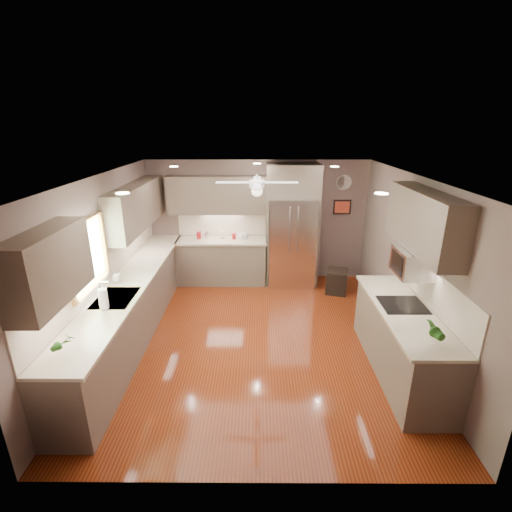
{
  "coord_description": "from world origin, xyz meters",
  "views": [
    {
      "loc": [
        0.02,
        -5.05,
        3.19
      ],
      "look_at": [
        -0.02,
        0.6,
        1.15
      ],
      "focal_mm": 26.0,
      "sensor_mm": 36.0,
      "label": 1
    }
  ],
  "objects_px": {
    "paper_towel": "(103,299)",
    "refrigerator": "(292,228)",
    "canister_c": "(222,234)",
    "canister_d": "(234,236)",
    "soap_bottle": "(117,277)",
    "microwave": "(413,263)",
    "potted_plant_left": "(65,342)",
    "canister_a": "(199,235)",
    "potted_plant_right": "(434,330)",
    "stool": "(337,281)",
    "bowl": "(243,238)",
    "canister_b": "(207,235)"
  },
  "relations": [
    {
      "from": "soap_bottle",
      "to": "bowl",
      "type": "xyz_separation_m",
      "value": [
        1.79,
        2.19,
        -0.06
      ]
    },
    {
      "from": "refrigerator",
      "to": "paper_towel",
      "type": "bearing_deg",
      "value": -131.62
    },
    {
      "from": "canister_b",
      "to": "paper_towel",
      "type": "relative_size",
      "value": 0.53
    },
    {
      "from": "soap_bottle",
      "to": "refrigerator",
      "type": "bearing_deg",
      "value": 37.53
    },
    {
      "from": "canister_c",
      "to": "soap_bottle",
      "type": "height_order",
      "value": "soap_bottle"
    },
    {
      "from": "canister_b",
      "to": "stool",
      "type": "distance_m",
      "value": 2.78
    },
    {
      "from": "potted_plant_right",
      "to": "refrigerator",
      "type": "relative_size",
      "value": 0.12
    },
    {
      "from": "microwave",
      "to": "paper_towel",
      "type": "height_order",
      "value": "microwave"
    },
    {
      "from": "soap_bottle",
      "to": "potted_plant_left",
      "type": "relative_size",
      "value": 0.59
    },
    {
      "from": "canister_a",
      "to": "stool",
      "type": "bearing_deg",
      "value": -11.15
    },
    {
      "from": "refrigerator",
      "to": "stool",
      "type": "distance_m",
      "value": 1.38
    },
    {
      "from": "canister_c",
      "to": "potted_plant_left",
      "type": "distance_m",
      "value": 4.24
    },
    {
      "from": "canister_d",
      "to": "microwave",
      "type": "distance_m",
      "value": 3.76
    },
    {
      "from": "canister_a",
      "to": "canister_b",
      "type": "xyz_separation_m",
      "value": [
        0.16,
        0.03,
        -0.01
      ]
    },
    {
      "from": "canister_a",
      "to": "canister_c",
      "type": "bearing_deg",
      "value": 2.83
    },
    {
      "from": "canister_b",
      "to": "soap_bottle",
      "type": "distance_m",
      "value": 2.46
    },
    {
      "from": "canister_a",
      "to": "potted_plant_right",
      "type": "height_order",
      "value": "potted_plant_right"
    },
    {
      "from": "canister_c",
      "to": "canister_d",
      "type": "xyz_separation_m",
      "value": [
        0.24,
        -0.03,
        -0.03
      ]
    },
    {
      "from": "canister_b",
      "to": "canister_c",
      "type": "height_order",
      "value": "canister_c"
    },
    {
      "from": "paper_towel",
      "to": "refrigerator",
      "type": "bearing_deg",
      "value": 48.38
    },
    {
      "from": "canister_d",
      "to": "potted_plant_right",
      "type": "bearing_deg",
      "value": -57.73
    },
    {
      "from": "soap_bottle",
      "to": "microwave",
      "type": "height_order",
      "value": "microwave"
    },
    {
      "from": "soap_bottle",
      "to": "canister_b",
      "type": "bearing_deg",
      "value": 64.8
    },
    {
      "from": "bowl",
      "to": "soap_bottle",
      "type": "bearing_deg",
      "value": -129.2
    },
    {
      "from": "canister_d",
      "to": "refrigerator",
      "type": "bearing_deg",
      "value": -2.65
    },
    {
      "from": "canister_c",
      "to": "stool",
      "type": "bearing_deg",
      "value": -13.95
    },
    {
      "from": "canister_a",
      "to": "potted_plant_right",
      "type": "relative_size",
      "value": 0.48
    },
    {
      "from": "canister_b",
      "to": "soap_bottle",
      "type": "bearing_deg",
      "value": -115.2
    },
    {
      "from": "stool",
      "to": "canister_c",
      "type": "bearing_deg",
      "value": 166.05
    },
    {
      "from": "canister_c",
      "to": "potted_plant_right",
      "type": "xyz_separation_m",
      "value": [
        2.63,
        -3.81,
        0.06
      ]
    },
    {
      "from": "potted_plant_left",
      "to": "stool",
      "type": "xyz_separation_m",
      "value": [
        3.52,
        3.49,
        -0.85
      ]
    },
    {
      "from": "canister_a",
      "to": "canister_c",
      "type": "height_order",
      "value": "canister_c"
    },
    {
      "from": "bowl",
      "to": "refrigerator",
      "type": "distance_m",
      "value": 1.02
    },
    {
      "from": "soap_bottle",
      "to": "microwave",
      "type": "xyz_separation_m",
      "value": [
        4.11,
        -0.57,
        0.45
      ]
    },
    {
      "from": "canister_c",
      "to": "potted_plant_left",
      "type": "height_order",
      "value": "potted_plant_left"
    },
    {
      "from": "canister_c",
      "to": "canister_d",
      "type": "height_order",
      "value": "canister_c"
    },
    {
      "from": "potted_plant_left",
      "to": "refrigerator",
      "type": "distance_m",
      "value": 4.78
    },
    {
      "from": "canister_c",
      "to": "canister_d",
      "type": "relative_size",
      "value": 1.34
    },
    {
      "from": "canister_a",
      "to": "canister_d",
      "type": "distance_m",
      "value": 0.72
    },
    {
      "from": "potted_plant_left",
      "to": "paper_towel",
      "type": "relative_size",
      "value": 1.05
    },
    {
      "from": "microwave",
      "to": "stool",
      "type": "xyz_separation_m",
      "value": [
        -0.45,
        2.22,
        -1.24
      ]
    },
    {
      "from": "canister_c",
      "to": "soap_bottle",
      "type": "distance_m",
      "value": 2.6
    },
    {
      "from": "refrigerator",
      "to": "canister_a",
      "type": "bearing_deg",
      "value": 178.23
    },
    {
      "from": "microwave",
      "to": "paper_towel",
      "type": "distance_m",
      "value": 4.0
    },
    {
      "from": "bowl",
      "to": "stool",
      "type": "relative_size",
      "value": 0.47
    },
    {
      "from": "canister_a",
      "to": "microwave",
      "type": "distance_m",
      "value": 4.27
    },
    {
      "from": "canister_c",
      "to": "microwave",
      "type": "relative_size",
      "value": 0.29
    },
    {
      "from": "canister_b",
      "to": "microwave",
      "type": "bearing_deg",
      "value": -42.49
    },
    {
      "from": "canister_a",
      "to": "potted_plant_right",
      "type": "bearing_deg",
      "value": -50.62
    },
    {
      "from": "soap_bottle",
      "to": "paper_towel",
      "type": "height_order",
      "value": "paper_towel"
    }
  ]
}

